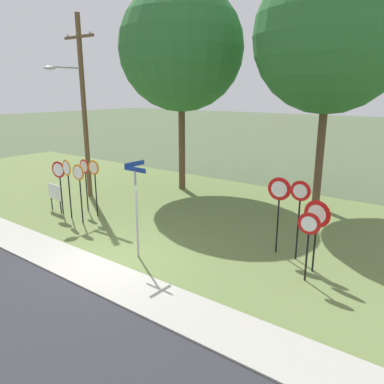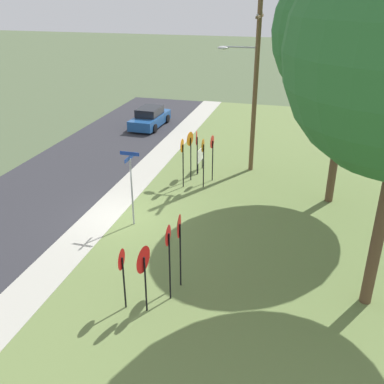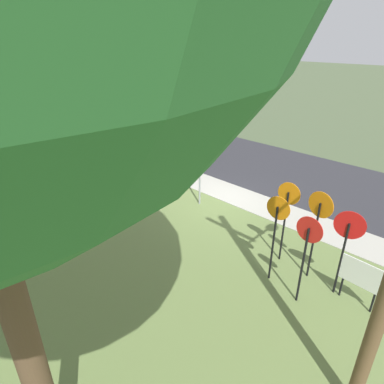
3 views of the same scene
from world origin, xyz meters
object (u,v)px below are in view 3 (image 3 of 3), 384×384
(stop_sign_near_right, at_px, (307,243))
(yield_sign_far_right, at_px, (78,154))
(yield_sign_near_right, at_px, (90,149))
(yield_sign_far_left, at_px, (72,150))
(stop_sign_far_center, at_px, (276,222))
(stop_sign_near_left, at_px, (318,217))
(yield_sign_near_left, at_px, (76,149))
(street_name_post, at_px, (200,159))
(parked_sedan_distant, at_px, (117,117))
(stop_sign_far_right, at_px, (287,206))
(notice_board, at_px, (361,277))
(stop_sign_far_left, at_px, (347,236))

(stop_sign_near_right, height_order, yield_sign_far_right, yield_sign_far_right)
(stop_sign_near_right, bearing_deg, yield_sign_near_right, 0.10)
(yield_sign_far_left, distance_m, yield_sign_far_right, 0.76)
(stop_sign_near_right, height_order, stop_sign_far_center, stop_sign_far_center)
(yield_sign_far_left, bearing_deg, yield_sign_near_right, -60.57)
(stop_sign_near_right, bearing_deg, stop_sign_near_left, -74.51)
(yield_sign_near_left, distance_m, yield_sign_near_right, 0.70)
(stop_sign_far_center, xyz_separation_m, yield_sign_far_right, (7.96, 1.16, 0.19))
(stop_sign_near_left, relative_size, street_name_post, 0.80)
(street_name_post, xyz_separation_m, parked_sedan_distant, (13.21, -5.10, -1.29))
(stop_sign_near_left, distance_m, stop_sign_far_right, 0.97)
(parked_sedan_distant, bearing_deg, street_name_post, 160.87)
(yield_sign_far_left, xyz_separation_m, yield_sign_far_right, (-0.75, 0.12, 0.01))
(stop_sign_far_center, relative_size, yield_sign_far_right, 0.95)
(yield_sign_near_left, xyz_separation_m, yield_sign_near_right, (0.03, -0.68, -0.15))
(stop_sign_near_right, distance_m, yield_sign_near_left, 10.44)
(stop_sign_far_right, bearing_deg, notice_board, 168.57)
(yield_sign_near_left, bearing_deg, stop_sign_near_left, -165.35)
(yield_sign_near_right, bearing_deg, notice_board, 176.82)
(stop_sign_far_left, bearing_deg, stop_sign_near_left, -19.91)
(stop_sign_far_right, xyz_separation_m, notice_board, (-2.30, 0.32, -0.96))
(stop_sign_far_right, bearing_deg, yield_sign_far_left, 9.82)
(stop_sign_far_center, bearing_deg, street_name_post, -25.87)
(stop_sign_near_left, relative_size, stop_sign_far_left, 1.08)
(yield_sign_near_right, height_order, notice_board, yield_sign_near_right)
(yield_sign_near_right, xyz_separation_m, yield_sign_far_left, (-0.77, 1.21, 0.43))
(stop_sign_far_center, bearing_deg, parked_sedan_distant, -24.36)
(stop_sign_far_right, xyz_separation_m, yield_sign_far_right, (7.72, 2.13, 0.19))
(stop_sign_far_right, distance_m, notice_board, 2.51)
(stop_sign_near_right, xyz_separation_m, yield_sign_near_left, (10.43, 0.28, -0.03))
(stop_sign_far_center, height_order, yield_sign_far_left, yield_sign_far_left)
(stop_sign_far_left, relative_size, stop_sign_far_right, 0.96)
(yield_sign_far_right, bearing_deg, notice_board, -177.52)
(stop_sign_near_left, xyz_separation_m, stop_sign_far_left, (-0.81, 0.13, -0.14))
(stop_sign_near_right, xyz_separation_m, stop_sign_far_center, (0.96, -0.24, 0.06))
(stop_sign_near_right, height_order, parked_sedan_distant, stop_sign_near_right)
(stop_sign_far_left, bearing_deg, stop_sign_far_right, -19.28)
(stop_sign_near_right, xyz_separation_m, yield_sign_near_right, (10.46, -0.40, -0.19))
(notice_board, height_order, parked_sedan_distant, parked_sedan_distant)
(yield_sign_near_left, xyz_separation_m, yield_sign_far_right, (-1.50, 0.65, 0.29))
(stop_sign_near_left, bearing_deg, stop_sign_far_center, 59.40)
(stop_sign_near_left, bearing_deg, street_name_post, -1.97)
(stop_sign_far_center, bearing_deg, yield_sign_near_right, -3.71)
(stop_sign_far_center, bearing_deg, stop_sign_near_left, -132.97)
(stop_sign_far_left, height_order, street_name_post, street_name_post)
(yield_sign_near_right, relative_size, yield_sign_far_left, 0.79)
(stop_sign_far_left, distance_m, yield_sign_far_left, 10.39)
(stop_sign_near_left, distance_m, stop_sign_far_center, 1.10)
(stop_sign_far_center, height_order, yield_sign_near_left, stop_sign_far_center)
(yield_sign_far_right, bearing_deg, yield_sign_near_left, -31.05)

